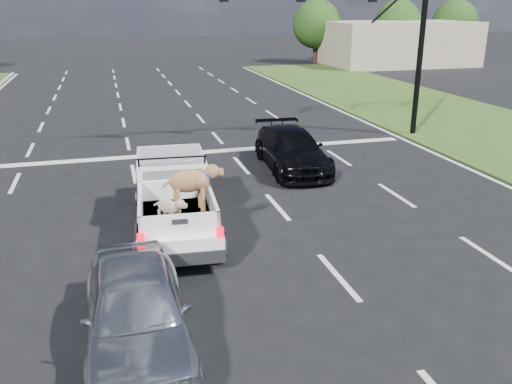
# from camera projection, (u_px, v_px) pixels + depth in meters

# --- Properties ---
(ground) EXTENTS (160.00, 160.00, 0.00)m
(ground) POSITION_uv_depth(u_px,v_px,m) (253.00, 288.00, 10.25)
(ground) COLOR black
(ground) RESTS_ON ground
(road_markings) EXTENTS (17.75, 60.00, 0.01)m
(road_markings) POSITION_uv_depth(u_px,v_px,m) (196.00, 183.00, 16.22)
(road_markings) COLOR silver
(road_markings) RESTS_ON ground
(traffic_signal) EXTENTS (9.11, 0.31, 7.00)m
(traffic_signal) POSITION_uv_depth(u_px,v_px,m) (367.00, 14.00, 20.03)
(traffic_signal) COLOR black
(traffic_signal) RESTS_ON ground
(building_right) EXTENTS (12.00, 7.00, 3.60)m
(building_right) POSITION_uv_depth(u_px,v_px,m) (399.00, 44.00, 46.08)
(building_right) COLOR tan
(building_right) RESTS_ON ground
(tree_far_d) EXTENTS (4.20, 4.20, 5.40)m
(tree_far_d) POSITION_uv_depth(u_px,v_px,m) (316.00, 24.00, 47.73)
(tree_far_d) COLOR #332114
(tree_far_d) RESTS_ON ground
(tree_far_e) EXTENTS (4.20, 4.20, 5.40)m
(tree_far_e) POSITION_uv_depth(u_px,v_px,m) (398.00, 23.00, 49.72)
(tree_far_e) COLOR #332114
(tree_far_e) RESTS_ON ground
(tree_far_f) EXTENTS (4.20, 4.20, 5.40)m
(tree_far_f) POSITION_uv_depth(u_px,v_px,m) (455.00, 23.00, 51.22)
(tree_far_f) COLOR #332114
(tree_far_f) RESTS_ON ground
(pickup_truck) EXTENTS (2.07, 4.84, 1.77)m
(pickup_truck) POSITION_uv_depth(u_px,v_px,m) (175.00, 196.00, 12.67)
(pickup_truck) COLOR black
(pickup_truck) RESTS_ON ground
(silver_sedan) EXTENTS (1.59, 3.93, 1.34)m
(silver_sedan) POSITION_uv_depth(u_px,v_px,m) (136.00, 309.00, 8.31)
(silver_sedan) COLOR #A8A9AF
(silver_sedan) RESTS_ON ground
(black_coupe) EXTENTS (2.03, 4.48, 1.27)m
(black_coupe) POSITION_uv_depth(u_px,v_px,m) (292.00, 150.00, 17.43)
(black_coupe) COLOR black
(black_coupe) RESTS_ON ground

